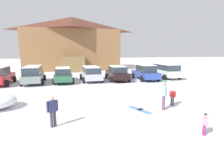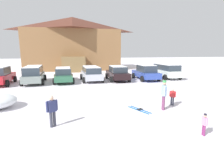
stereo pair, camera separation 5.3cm
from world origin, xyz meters
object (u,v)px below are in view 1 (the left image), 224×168
Objects in this scene: parked_blue_hatchback at (145,72)px; skier_teen_in_navy_coat at (53,109)px; ski_lodge at (73,43)px; pair_of_skis at (140,110)px; parked_green_coupe at (63,75)px; skier_child_in_pink_snowsuit at (205,123)px; parked_silver_wagon at (91,73)px; parked_white_suv at (166,70)px; parked_black_sedan at (117,73)px; skier_adult_in_blue_parka at (164,93)px; skier_child_in_red_jacket at (173,96)px; parked_grey_wagon at (33,74)px.

parked_blue_hatchback is 14.31m from skier_teen_in_navy_coat.
ski_lodge is 25.20m from pair_of_skis.
parked_green_coupe is 3.46× the size of skier_teen_in_navy_coat.
pair_of_skis is (4.49, 1.25, -0.77)m from skier_teen_in_navy_coat.
parked_green_coupe is 14.94m from skier_child_in_pink_snowsuit.
skier_teen_in_navy_coat is at bearing 160.11° from skier_child_in_pink_snowsuit.
parked_silver_wagon is 14.07m from skier_child_in_pink_snowsuit.
parked_blue_hatchback is 0.92× the size of parked_white_suv.
parked_green_coupe is 1.07× the size of parked_black_sedan.
skier_adult_in_blue_parka is at bearing -60.56° from parked_green_coupe.
ski_lodge reaches higher than parked_black_sedan.
skier_child_in_red_jacket is at bearing -84.44° from parked_black_sedan.
skier_child_in_pink_snowsuit is (0.01, -3.17, -0.44)m from skier_adult_in_blue_parka.
parked_grey_wagon is 5.91m from parked_silver_wagon.
skier_adult_in_blue_parka is at bearing 90.25° from skier_child_in_pink_snowsuit.
pair_of_skis is at bearing 15.55° from skier_teen_in_navy_coat.
ski_lodge is 17.16m from parked_blue_hatchback.
parked_black_sedan is at bearing 90.12° from skier_adult_in_blue_parka.
parked_grey_wagon is 13.94m from skier_child_in_red_jacket.
skier_child_in_red_jacket is (3.90, -9.98, -0.28)m from parked_silver_wagon.
skier_teen_in_navy_coat is at bearing -89.45° from parked_green_coupe.
parked_blue_hatchback is at bearing -2.30° from parked_grey_wagon.
parked_silver_wagon is 11.98m from skier_teen_in_navy_coat.
skier_teen_in_navy_coat is 6.97m from skier_child_in_red_jacket.
skier_child_in_red_jacket is at bearing -68.68° from parked_silver_wagon.
ski_lodge reaches higher than parked_blue_hatchback.
parked_grey_wagon is at bearing 134.73° from skier_child_in_red_jacket.
parked_black_sedan is 2.73× the size of skier_adult_in_blue_parka.
skier_adult_in_blue_parka is 1.87× the size of skier_child_in_pink_snowsuit.
skier_child_in_pink_snowsuit is at bearing -89.75° from skier_adult_in_blue_parka.
parked_black_sedan reaches higher than skier_teen_in_navy_coat.
parked_grey_wagon is 1.10× the size of parked_blue_hatchback.
ski_lodge is at bearing 100.83° from skier_adult_in_blue_parka.
parked_grey_wagon is 3.09× the size of pair_of_skis.
parked_green_coupe is 1.10× the size of parked_blue_hatchback.
parked_white_suv reaches higher than parked_green_coupe.
ski_lodge is at bearing 99.66° from skier_child_in_pink_snowsuit.
parked_silver_wagon is at bearing -82.87° from ski_lodge.
skier_teen_in_navy_coat is 5.93m from skier_adult_in_blue_parka.
skier_adult_in_blue_parka is (0.02, -10.41, 0.12)m from parked_black_sedan.
ski_lodge is 28.60m from skier_child_in_pink_snowsuit.
skier_adult_in_blue_parka is (-6.19, -10.73, 0.02)m from parked_white_suv.
ski_lodge is at bearing 85.13° from parked_green_coupe.
skier_child_in_pink_snowsuit is at bearing -113.96° from parked_white_suv.
parked_blue_hatchback is at bearing 50.67° from skier_teen_in_navy_coat.
pair_of_skis is at bearing -81.11° from parked_silver_wagon.
parked_silver_wagon is at bearing 1.02° from parked_green_coupe.
parked_silver_wagon is at bearing 174.80° from parked_blue_hatchback.
parked_white_suv is at bearing 0.95° from parked_green_coupe.
skier_child_in_red_jacket is (-5.26, -10.13, -0.33)m from parked_white_suv.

